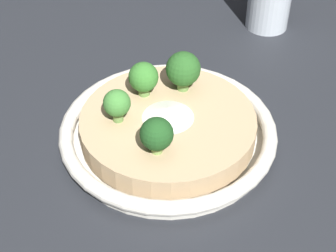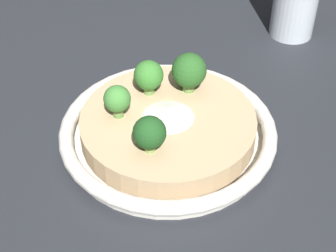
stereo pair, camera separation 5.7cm
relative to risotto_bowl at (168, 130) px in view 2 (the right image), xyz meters
The scene contains 7 objects.
ground_plane 0.02m from the risotto_bowl, ahead, with size 6.00×6.00×0.00m, color #23262B.
risotto_bowl is the anchor object (origin of this frame).
cheese_sprinkle 0.03m from the risotto_bowl, 158.97° to the right, with size 0.06×0.06×0.01m.
broccoli_back_left 0.07m from the risotto_bowl, 110.47° to the left, with size 0.03×0.03×0.04m.
broccoli_front_right 0.06m from the risotto_bowl, 23.71° to the right, with size 0.03×0.03×0.04m.
broccoli_front 0.07m from the risotto_bowl, 76.47° to the right, with size 0.04×0.04×0.05m.
broccoli_back_right 0.07m from the risotto_bowl, 37.47° to the left, with size 0.03×0.03×0.04m.
Camera 2 is at (-0.27, 0.33, 0.40)m, focal length 55.00 mm.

